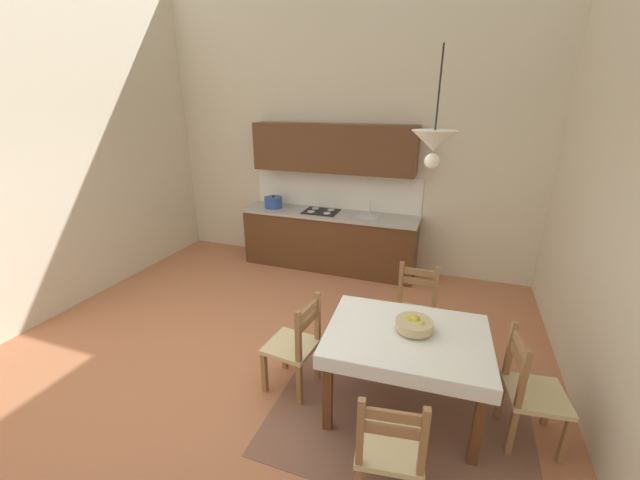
{
  "coord_description": "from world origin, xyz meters",
  "views": [
    {
      "loc": [
        1.66,
        -2.73,
        2.52
      ],
      "look_at": [
        0.34,
        0.91,
        1.1
      ],
      "focal_mm": 21.42,
      "sensor_mm": 36.0,
      "label": 1
    }
  ],
  "objects_px": {
    "dining_chair_tv_side": "(295,346)",
    "fruit_bowl": "(414,324)",
    "kitchen_cabinetry": "(330,215)",
    "dining_table": "(406,347)",
    "dining_chair_window_side": "(530,392)",
    "pendant_lamp": "(434,142)",
    "dining_chair_kitchen_side": "(414,313)",
    "dining_chair_camera_side": "(389,449)"
  },
  "relations": [
    {
      "from": "dining_table",
      "to": "fruit_bowl",
      "type": "bearing_deg",
      "value": 55.94
    },
    {
      "from": "kitchen_cabinetry",
      "to": "dining_chair_camera_side",
      "type": "bearing_deg",
      "value": -65.78
    },
    {
      "from": "kitchen_cabinetry",
      "to": "dining_chair_camera_side",
      "type": "relative_size",
      "value": 2.91
    },
    {
      "from": "dining_table",
      "to": "fruit_bowl",
      "type": "distance_m",
      "value": 0.2
    },
    {
      "from": "dining_table",
      "to": "dining_chair_camera_side",
      "type": "bearing_deg",
      "value": -88.17
    },
    {
      "from": "kitchen_cabinetry",
      "to": "fruit_bowl",
      "type": "bearing_deg",
      "value": -58.55
    },
    {
      "from": "dining_chair_camera_side",
      "to": "fruit_bowl",
      "type": "relative_size",
      "value": 3.1
    },
    {
      "from": "dining_chair_camera_side",
      "to": "dining_chair_tv_side",
      "type": "height_order",
      "value": "same"
    },
    {
      "from": "kitchen_cabinetry",
      "to": "dining_chair_window_side",
      "type": "bearing_deg",
      "value": -46.78
    },
    {
      "from": "kitchen_cabinetry",
      "to": "pendant_lamp",
      "type": "bearing_deg",
      "value": -57.74
    },
    {
      "from": "pendant_lamp",
      "to": "kitchen_cabinetry",
      "type": "bearing_deg",
      "value": 122.26
    },
    {
      "from": "dining_chair_window_side",
      "to": "pendant_lamp",
      "type": "distance_m",
      "value": 2.01
    },
    {
      "from": "dining_chair_kitchen_side",
      "to": "dining_chair_tv_side",
      "type": "bearing_deg",
      "value": -134.79
    },
    {
      "from": "dining_chair_kitchen_side",
      "to": "fruit_bowl",
      "type": "relative_size",
      "value": 3.1
    },
    {
      "from": "fruit_bowl",
      "to": "pendant_lamp",
      "type": "height_order",
      "value": "pendant_lamp"
    },
    {
      "from": "dining_table",
      "to": "dining_chair_tv_side",
      "type": "bearing_deg",
      "value": -176.34
    },
    {
      "from": "dining_chair_kitchen_side",
      "to": "dining_chair_camera_side",
      "type": "bearing_deg",
      "value": -88.18
    },
    {
      "from": "dining_table",
      "to": "pendant_lamp",
      "type": "height_order",
      "value": "pendant_lamp"
    },
    {
      "from": "kitchen_cabinetry",
      "to": "dining_table",
      "type": "height_order",
      "value": "kitchen_cabinetry"
    },
    {
      "from": "kitchen_cabinetry",
      "to": "fruit_bowl",
      "type": "relative_size",
      "value": 9.02
    },
    {
      "from": "dining_table",
      "to": "dining_chair_kitchen_side",
      "type": "relative_size",
      "value": 1.45
    },
    {
      "from": "pendant_lamp",
      "to": "dining_chair_kitchen_side",
      "type": "bearing_deg",
      "value": 95.8
    },
    {
      "from": "dining_chair_window_side",
      "to": "kitchen_cabinetry",
      "type": "bearing_deg",
      "value": 133.22
    },
    {
      "from": "dining_chair_window_side",
      "to": "dining_chair_tv_side",
      "type": "bearing_deg",
      "value": -177.84
    },
    {
      "from": "dining_chair_tv_side",
      "to": "fruit_bowl",
      "type": "distance_m",
      "value": 1.08
    },
    {
      "from": "dining_chair_camera_side",
      "to": "fruit_bowl",
      "type": "height_order",
      "value": "dining_chair_camera_side"
    },
    {
      "from": "kitchen_cabinetry",
      "to": "dining_table",
      "type": "distance_m",
      "value": 3.09
    },
    {
      "from": "kitchen_cabinetry",
      "to": "dining_chair_tv_side",
      "type": "distance_m",
      "value": 2.82
    },
    {
      "from": "dining_table",
      "to": "dining_chair_kitchen_side",
      "type": "distance_m",
      "value": 0.9
    },
    {
      "from": "dining_chair_kitchen_side",
      "to": "dining_chair_tv_side",
      "type": "distance_m",
      "value": 1.33
    },
    {
      "from": "dining_chair_tv_side",
      "to": "dining_chair_kitchen_side",
      "type": "bearing_deg",
      "value": 45.21
    },
    {
      "from": "dining_chair_kitchen_side",
      "to": "dining_chair_tv_side",
      "type": "xyz_separation_m",
      "value": [
        -0.94,
        -0.94,
        0.0
      ]
    },
    {
      "from": "pendant_lamp",
      "to": "dining_chair_window_side",
      "type": "bearing_deg",
      "value": -7.48
    },
    {
      "from": "dining_chair_camera_side",
      "to": "dining_table",
      "type": "bearing_deg",
      "value": 91.83
    },
    {
      "from": "dining_chair_window_side",
      "to": "fruit_bowl",
      "type": "bearing_deg",
      "value": 176.88
    },
    {
      "from": "dining_table",
      "to": "dining_chair_window_side",
      "type": "height_order",
      "value": "dining_chair_window_side"
    },
    {
      "from": "dining_chair_tv_side",
      "to": "fruit_bowl",
      "type": "bearing_deg",
      "value": 6.87
    },
    {
      "from": "dining_chair_camera_side",
      "to": "dining_chair_tv_side",
      "type": "bearing_deg",
      "value": 141.55
    },
    {
      "from": "kitchen_cabinetry",
      "to": "dining_chair_tv_side",
      "type": "xyz_separation_m",
      "value": [
        0.59,
        -2.73,
        -0.41
      ]
    },
    {
      "from": "kitchen_cabinetry",
      "to": "dining_chair_kitchen_side",
      "type": "xyz_separation_m",
      "value": [
        1.53,
        -1.78,
        -0.41
      ]
    },
    {
      "from": "dining_table",
      "to": "dining_chair_kitchen_side",
      "type": "height_order",
      "value": "dining_chair_kitchen_side"
    },
    {
      "from": "dining_chair_kitchen_side",
      "to": "pendant_lamp",
      "type": "distance_m",
      "value": 1.95
    }
  ]
}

